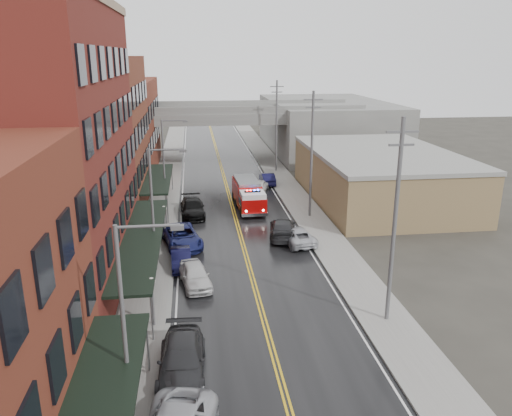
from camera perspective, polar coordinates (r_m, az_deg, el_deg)
road at (r=43.00m, az=-1.73°, el=-3.43°), size 11.00×160.00×0.02m
sidewalk_left at (r=42.96m, az=-11.49°, el=-3.71°), size 3.00×160.00×0.15m
sidewalk_right at (r=44.23m, az=7.74°, el=-2.91°), size 3.00×160.00×0.15m
curb_left at (r=42.86m, az=-9.29°, el=-3.64°), size 0.30×160.00×0.15m
curb_right at (r=43.84m, az=5.65°, el=-3.01°), size 0.30×160.00×0.15m
brick_building_b at (r=34.98m, az=-23.02°, el=5.73°), size 9.00×20.00×18.00m
brick_building_c at (r=52.05m, az=-17.86°, el=7.90°), size 9.00×15.00×15.00m
brick_building_far at (r=69.36m, az=-15.24°, el=8.97°), size 9.00×20.00×12.00m
tan_building at (r=55.31m, az=13.96°, el=3.43°), size 14.00×22.00×5.00m
right_far_block at (r=83.75m, az=8.02°, el=9.31°), size 18.00×30.00×8.00m
awning_1 at (r=35.43m, az=-12.82°, el=-3.30°), size 2.60×18.00×3.09m
awning_2 at (r=52.16m, az=-11.13°, el=3.35°), size 2.60×13.00×3.09m
globe_lamp_1 at (r=29.17m, az=-11.79°, el=-9.24°), size 0.44×0.44×3.12m
globe_lamp_2 at (r=42.17m, az=-10.45°, el=-0.83°), size 0.44×0.44×3.12m
street_lamp_0 at (r=20.81m, az=-14.28°, el=-11.84°), size 2.64×0.22×9.00m
street_lamp_1 at (r=35.62m, az=-11.40°, el=0.62°), size 2.64×0.22×9.00m
street_lamp_2 at (r=51.15m, az=-10.24°, el=5.66°), size 2.64×0.22×9.00m
utility_pole_0 at (r=28.77m, az=15.60°, el=-1.30°), size 1.80×0.24×12.00m
utility_pole_1 at (r=47.24m, az=6.38°, el=6.28°), size 1.80×0.24×12.00m
utility_pole_2 at (r=66.60m, az=2.36°, el=9.50°), size 1.80×0.24×12.00m
overpass at (r=72.77m, az=-4.26°, el=9.85°), size 40.00×10.00×7.50m
fire_truck at (r=50.79m, az=-0.87°, el=1.60°), size 3.38×7.81×2.81m
parked_car_left_3 at (r=25.73m, az=-8.48°, el=-16.77°), size 2.47×5.66×1.62m
parked_car_left_4 at (r=34.42m, az=-6.99°, el=-7.62°), size 2.53×4.72×1.53m
parked_car_left_5 at (r=37.44m, az=-8.58°, el=-5.74°), size 1.67×4.17×1.35m
parked_car_left_6 at (r=41.45m, az=-8.48°, el=-3.24°), size 3.88×6.28×1.62m
parked_car_left_7 at (r=49.07m, az=-7.27°, el=0.03°), size 2.55×5.66×1.61m
parked_car_right_0 at (r=41.75m, az=4.69°, el=-3.16°), size 2.86×5.07×1.34m
parked_car_right_1 at (r=43.02m, az=3.07°, el=-2.33°), size 3.13×5.78×1.59m
parked_car_right_2 at (r=57.50m, az=0.46°, el=2.59°), size 2.81×4.36×1.38m
parked_car_right_3 at (r=60.64m, az=1.31°, el=3.38°), size 1.53×4.37×1.44m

